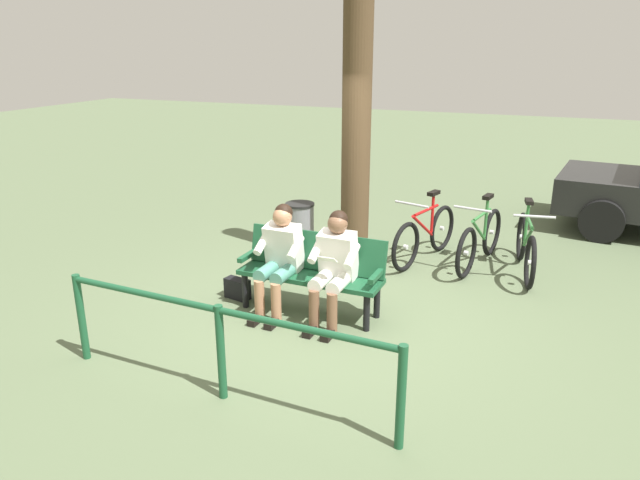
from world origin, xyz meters
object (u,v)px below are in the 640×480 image
at_px(handbag, 237,289).
at_px(person_reading, 334,263).
at_px(bicycle_purple, 526,247).
at_px(bicycle_orange, 425,235).
at_px(bench, 313,267).
at_px(tree_trunk, 357,120).
at_px(bicycle_silver, 480,240).
at_px(person_companion, 280,254).
at_px(litter_bin, 300,230).

bearing_deg(handbag, person_reading, 174.53).
relative_size(handbag, bicycle_purple, 0.18).
bearing_deg(bicycle_orange, bench, -5.78).
bearing_deg(bicycle_orange, tree_trunk, -38.75).
height_order(bicycle_silver, bicycle_orange, same).
height_order(person_companion, bicycle_orange, person_companion).
relative_size(bench, litter_bin, 2.10).
distance_m(bicycle_silver, bicycle_orange, 0.72).
bearing_deg(handbag, person_companion, 170.60).
xyz_separation_m(person_reading, bicycle_purple, (-1.80, -2.20, -0.31)).
distance_m(tree_trunk, bicycle_silver, 2.29).
distance_m(tree_trunk, bicycle_purple, 2.71).
height_order(bench, person_reading, person_reading).
distance_m(handbag, bicycle_silver, 3.27).
xyz_separation_m(bicycle_silver, bicycle_orange, (0.72, 0.07, 0.00)).
distance_m(bench, person_companion, 0.39).
height_order(person_reading, bicycle_purple, person_reading).
bearing_deg(bench, handbag, 4.97).
distance_m(tree_trunk, litter_bin, 1.75).
bearing_deg(person_reading, bicycle_orange, -101.12).
xyz_separation_m(bench, bicycle_silver, (-1.53, -2.09, -0.15)).
bearing_deg(handbag, litter_bin, -94.05).
relative_size(bicycle_purple, bicycle_orange, 1.02).
bearing_deg(bicycle_orange, person_reading, 3.38).
bearing_deg(bicycle_orange, bicycle_purple, 106.72).
distance_m(handbag, tree_trunk, 2.53).
bearing_deg(person_reading, litter_bin, -54.45).
distance_m(handbag, litter_bin, 1.60).
relative_size(litter_bin, bicycle_silver, 0.46).
bearing_deg(bicycle_silver, bicycle_purple, 95.89).
bearing_deg(person_companion, person_reading, 179.95).
bearing_deg(litter_bin, person_companion, 106.54).
bearing_deg(bicycle_orange, litter_bin, -56.78).
bearing_deg(litter_bin, handbag, 85.95).
bearing_deg(tree_trunk, bench, 90.26).
xyz_separation_m(bench, bicycle_purple, (-2.12, -2.03, -0.15)).
distance_m(litter_bin, bicycle_purple, 2.98).
relative_size(bench, person_companion, 1.34).
height_order(person_companion, litter_bin, person_companion).
height_order(handbag, bicycle_silver, bicycle_silver).
xyz_separation_m(person_reading, handbag, (1.25, -0.12, -0.54)).
height_order(bench, person_companion, person_companion).
xyz_separation_m(tree_trunk, bicycle_silver, (-1.54, -0.64, -1.57)).
xyz_separation_m(tree_trunk, bicycle_orange, (-0.82, -0.58, -1.57)).
bearing_deg(litter_bin, bench, 118.42).
xyz_separation_m(person_reading, person_companion, (0.64, -0.02, -0.00)).
distance_m(person_reading, bicycle_purple, 2.86).
xyz_separation_m(person_reading, tree_trunk, (0.32, -1.62, 1.27)).
distance_m(person_companion, bicycle_silver, 2.92).
bearing_deg(person_companion, tree_trunk, -99.61).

